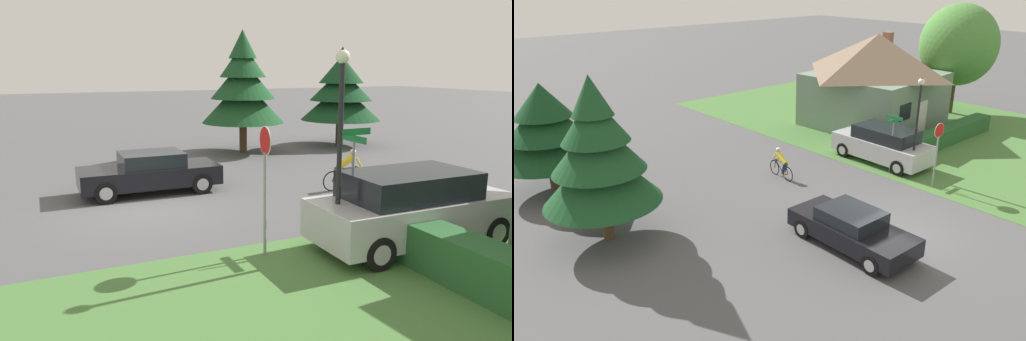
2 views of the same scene
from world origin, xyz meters
TOP-DOWN VIEW (x-y plane):
  - ground_plane at (0.00, 0.00)m, footprint 140.00×140.00m
  - grass_verge_right at (12.13, 4.00)m, footprint 16.00×36.00m
  - cottage_house at (10.81, 9.52)m, footprint 8.18×7.66m
  - hedge_row at (10.00, 4.39)m, footprint 9.71×0.90m
  - sedan_left_lane at (-1.88, 0.56)m, footprint 1.99×4.59m
  - cyclist at (0.52, 6.74)m, footprint 0.44×1.73m
  - parked_suv_right at (5.70, 4.96)m, footprint 2.12×4.97m
  - stop_sign at (4.83, 1.54)m, footprint 0.64×0.07m
  - street_lamp at (5.45, 3.04)m, footprint 0.30×0.30m
  - street_name_sign at (4.85, 3.85)m, footprint 0.90×0.90m
  - conifer_tall_near at (-7.94, 6.60)m, footprint 4.00×4.00m
  - conifer_tall_far at (-7.83, 12.19)m, footprint 4.19×4.19m
  - deciduous_tree_right at (16.80, 7.66)m, footprint 4.94×4.94m

SIDE VIEW (x-z plane):
  - ground_plane at x=0.00m, z-range 0.00..0.00m
  - grass_verge_right at x=12.13m, z-range 0.00..0.01m
  - hedge_row at x=10.00m, z-range 0.00..0.94m
  - cyclist at x=0.52m, z-range -0.02..1.38m
  - sedan_left_lane at x=-1.88m, z-range 0.00..1.38m
  - parked_suv_right at x=5.70m, z-range 0.00..1.80m
  - street_name_sign at x=4.85m, z-range 0.53..3.28m
  - stop_sign at x=4.83m, z-range 0.55..3.48m
  - conifer_tall_far at x=-7.83m, z-range 0.44..5.15m
  - cottage_house at x=10.81m, z-range 0.10..5.59m
  - street_lamp at x=5.45m, z-range 0.66..5.23m
  - conifer_tall_near at x=-7.94m, z-range 0.23..6.11m
  - deciduous_tree_right at x=16.80m, z-range 0.95..8.04m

